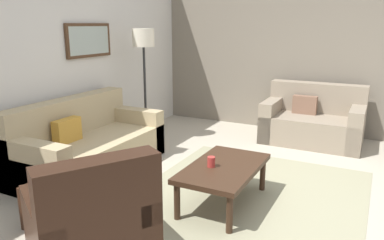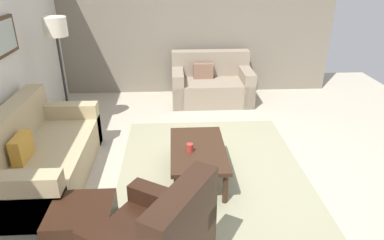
# 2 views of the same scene
# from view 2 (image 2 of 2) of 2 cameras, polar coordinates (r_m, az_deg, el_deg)

# --- Properties ---
(ground_plane) EXTENTS (8.00, 8.00, 0.00)m
(ground_plane) POSITION_cam_2_polar(r_m,az_deg,el_deg) (4.39, 3.28, -8.40)
(ground_plane) COLOR #B2A893
(stone_feature_panel) EXTENTS (0.12, 5.20, 2.80)m
(stone_feature_panel) POSITION_cam_2_polar(r_m,az_deg,el_deg) (6.74, 0.72, 16.25)
(stone_feature_panel) COLOR slate
(stone_feature_panel) RESTS_ON ground_plane
(area_rug) EXTENTS (2.88, 2.29, 0.01)m
(area_rug) POSITION_cam_2_polar(r_m,az_deg,el_deg) (4.39, 3.28, -8.35)
(area_rug) COLOR gray
(area_rug) RESTS_ON ground_plane
(couch_main) EXTENTS (1.93, 0.94, 0.88)m
(couch_main) POSITION_cam_2_polar(r_m,az_deg,el_deg) (4.48, -24.23, -5.64)
(couch_main) COLOR tan
(couch_main) RESTS_ON ground_plane
(couch_loveseat) EXTENTS (0.88, 1.45, 0.88)m
(couch_loveseat) POSITION_cam_2_polar(r_m,az_deg,el_deg) (6.49, 3.16, 5.86)
(couch_loveseat) COLOR gray
(couch_loveseat) RESTS_ON ground_plane
(ottoman) EXTENTS (0.56, 0.56, 0.40)m
(ottoman) POSITION_cam_2_polar(r_m,az_deg,el_deg) (3.45, -17.53, -16.22)
(ottoman) COLOR black
(ottoman) RESTS_ON ground_plane
(coffee_table) EXTENTS (1.10, 0.64, 0.41)m
(coffee_table) POSITION_cam_2_polar(r_m,az_deg,el_deg) (4.08, 0.98, -5.25)
(coffee_table) COLOR #382316
(coffee_table) RESTS_ON ground_plane
(cup) EXTENTS (0.08, 0.08, 0.10)m
(cup) POSITION_cam_2_polar(r_m,az_deg,el_deg) (3.95, -0.37, -4.62)
(cup) COLOR #B2332D
(cup) RESTS_ON coffee_table
(lamp_standing) EXTENTS (0.32, 0.32, 1.71)m
(lamp_standing) POSITION_cam_2_polar(r_m,az_deg,el_deg) (5.26, -21.32, 12.29)
(lamp_standing) COLOR black
(lamp_standing) RESTS_ON ground_plane
(framed_artwork) EXTENTS (0.84, 0.04, 0.45)m
(framed_artwork) POSITION_cam_2_polar(r_m,az_deg,el_deg) (4.82, -29.07, 11.68)
(framed_artwork) COLOR #472D1C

